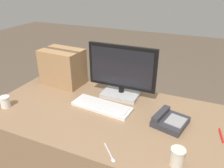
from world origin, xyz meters
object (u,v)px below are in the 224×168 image
Objects in this scene: paper_cup_right at (177,157)px; desk_phone at (169,121)px; keyboard at (102,106)px; paper_cup_left at (5,102)px; spoon at (110,155)px; monitor at (122,74)px; cardboard_box at (63,67)px; pen_marker at (221,135)px.

desk_phone is at bearing 105.89° from paper_cup_right.
paper_cup_left is at bearing -152.28° from keyboard.
monitor is at bearing 152.46° from spoon.
paper_cup_left is (-1.18, -0.27, 0.02)m from desk_phone.
cardboard_box reaches higher than paper_cup_left.
keyboard is (-0.06, -0.24, -0.18)m from monitor.
paper_cup_left is 0.84× the size of paper_cup_right.
paper_cup_left is 0.68× the size of spoon.
paper_cup_right reaches higher than paper_cup_left.
desk_phone is 1.05m from cardboard_box.
spoon is (-0.25, -0.42, -0.02)m from desk_phone.
spoon is at bearing -53.43° from keyboard.
paper_cup_left reaches higher than desk_phone.
monitor is 2.21× the size of desk_phone.
cardboard_box is (-0.57, 0.01, -0.03)m from monitor.
monitor is at bearing 63.60° from pen_marker.
pen_marker is (1.50, 0.27, -0.04)m from paper_cup_left.
cardboard_box reaches higher than spoon.
pen_marker is (0.56, 0.42, 0.00)m from spoon.
keyboard is at bearing -26.30° from cardboard_box.
desk_phone is 2.47× the size of paper_cup_right.
pen_marker is (0.82, -0.01, -0.01)m from keyboard.
cardboard_box is (-0.51, 0.25, 0.15)m from keyboard.
monitor reaches higher than paper_cup_right.
cardboard_box is at bearing 70.71° from pen_marker.
spoon is (0.26, -0.42, -0.01)m from keyboard.
paper_cup_right is at bearing -28.43° from cardboard_box.
keyboard reaches higher than pen_marker.
monitor is 5.46× the size of paper_cup_right.
monitor is at bearing 164.51° from desk_phone.
keyboard is 3.72× the size of spoon.
desk_phone is 0.49m from spoon.
spoon is at bearing 118.20° from pen_marker.
monitor is 4.14× the size of pen_marker.
monitor is 0.31m from keyboard.
paper_cup_left is 0.23× the size of cardboard_box.
desk_phone is 2.00× the size of spoon.
keyboard is at bearing 81.23° from pen_marker.
paper_cup_right is 0.35m from spoon.
cardboard_box is at bearing 159.05° from keyboard.
cardboard_box is at bearing 179.59° from desk_phone.
spoon is at bearing -73.69° from monitor.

